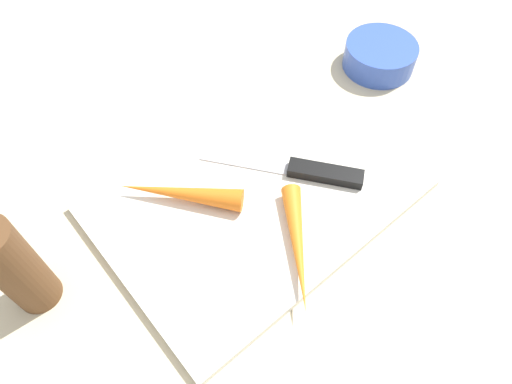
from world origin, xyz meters
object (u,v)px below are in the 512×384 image
at_px(cutting_board, 256,195).
at_px(carrot_short, 180,193).
at_px(pepper_grinder, 15,268).
at_px(carrot_long, 298,245).
at_px(small_bowl, 380,56).
at_px(knife, 314,172).

relative_size(cutting_board, carrot_short, 2.50).
relative_size(carrot_short, pepper_grinder, 1.14).
bearing_deg(cutting_board, pepper_grinder, -12.08).
distance_m(cutting_board, carrot_long, 0.09).
relative_size(carrot_long, small_bowl, 1.40).
height_order(cutting_board, pepper_grinder, pepper_grinder).
relative_size(cutting_board, carrot_long, 2.48).
relative_size(cutting_board, small_bowl, 3.48).
relative_size(knife, carrot_short, 1.19).
bearing_deg(carrot_short, small_bowl, -129.10).
bearing_deg(carrot_long, small_bowl, 153.19).
xyz_separation_m(knife, small_bowl, (-0.22, -0.09, 0.00)).
xyz_separation_m(knife, carrot_long, (0.09, 0.06, 0.01)).
relative_size(cutting_board, pepper_grinder, 2.84).
xyz_separation_m(carrot_short, pepper_grinder, (0.18, -0.01, 0.04)).
bearing_deg(carrot_short, carrot_long, 161.45).
height_order(knife, carrot_short, carrot_short).
bearing_deg(small_bowl, carrot_short, 2.34).
bearing_deg(knife, cutting_board, 32.95).
distance_m(knife, carrot_short, 0.16).
height_order(carrot_long, small_bowl, small_bowl).
bearing_deg(carrot_long, pepper_grinder, -83.93).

